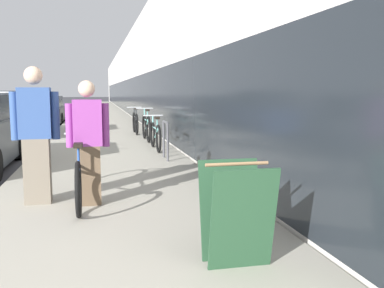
{
  "coord_description": "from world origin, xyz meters",
  "views": [
    {
      "loc": [
        5.29,
        -4.81,
        1.63
      ],
      "look_at": [
        9.24,
        12.75,
        -0.62
      ],
      "focal_mm": 40.0,
      "sensor_mm": 36.0,
      "label": 1
    }
  ],
  "objects": [
    {
      "name": "storefront_facade",
      "position": [
        12.32,
        29.0,
        2.52
      ],
      "size": [
        10.01,
        70.0,
        5.04
      ],
      "color": "silver",
      "rests_on": "ground"
    },
    {
      "name": "sidewalk_slab",
      "position": [
        5.53,
        21.0,
        0.06
      ],
      "size": [
        3.51,
        70.0,
        0.12
      ],
      "color": "#A39E8E",
      "rests_on": "ground"
    },
    {
      "name": "cruiser_bike_middle",
      "position": [
        6.77,
        8.09,
        0.53
      ],
      "size": [
        0.52,
        1.86,
        0.97
      ],
      "color": "black",
      "rests_on": "sidewalk_slab"
    },
    {
      "name": "bike_rack_hoop",
      "position": [
        6.77,
        4.42,
        0.63
      ],
      "size": [
        0.05,
        0.6,
        0.84
      ],
      "color": "#4C4C51",
      "rests_on": "sidewalk_slab"
    },
    {
      "name": "parked_sedan_far",
      "position": [
        2.86,
        17.61,
        0.63
      ],
      "size": [
        1.78,
        4.55,
        1.36
      ],
      "color": "black",
      "rests_on": "ground"
    },
    {
      "name": "person_bystander",
      "position": [
        4.5,
        1.14,
        1.04
      ],
      "size": [
        0.62,
        0.24,
        1.82
      ],
      "color": "#756B5B",
      "rests_on": "sidewalk_slab"
    },
    {
      "name": "person_rider",
      "position": [
        5.18,
        0.91,
        0.94
      ],
      "size": [
        0.56,
        0.22,
        1.64
      ],
      "color": "brown",
      "rests_on": "sidewalk_slab"
    },
    {
      "name": "cruiser_bike_nearest",
      "position": [
        6.76,
        5.99,
        0.49
      ],
      "size": [
        0.52,
        1.78,
        0.87
      ],
      "color": "black",
      "rests_on": "sidewalk_slab"
    },
    {
      "name": "sandwich_board_sign",
      "position": [
        6.45,
        -1.38,
        0.57
      ],
      "size": [
        0.56,
        0.56,
        0.9
      ],
      "color": "#23472D",
      "rests_on": "sidewalk_slab"
    },
    {
      "name": "tandem_bicycle",
      "position": [
        5.06,
        1.23,
        0.49
      ],
      "size": [
        0.52,
        2.53,
        0.86
      ],
      "color": "black",
      "rests_on": "sidewalk_slab"
    },
    {
      "name": "vintage_roadster_curbside",
      "position": [
        2.86,
        11.13,
        0.73
      ],
      "size": [
        1.74,
        4.57,
        1.63
      ],
      "color": "navy",
      "rests_on": "ground"
    },
    {
      "name": "cruiser_bike_farthest",
      "position": [
        6.64,
        10.29,
        0.51
      ],
      "size": [
        0.52,
        1.75,
        0.93
      ],
      "color": "black",
      "rests_on": "sidewalk_slab"
    }
  ]
}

